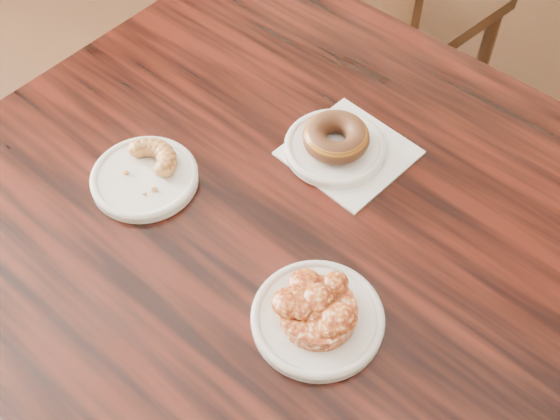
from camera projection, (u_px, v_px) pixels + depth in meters
The scene contains 8 objects.
cafe_table at pixel (271, 338), 1.31m from camera, with size 1.00×1.00×0.75m, color black.
napkin at pixel (349, 153), 1.09m from camera, with size 0.17×0.17×0.00m, color white.
plate_donut at pixel (335, 148), 1.08m from camera, with size 0.16×0.16×0.01m, color white.
plate_cruller at pixel (145, 178), 1.05m from camera, with size 0.16×0.16×0.01m, color white.
plate_fritter at pixel (318, 319), 0.91m from camera, with size 0.17×0.17×0.01m, color silver.
glazed_donut at pixel (336, 137), 1.06m from camera, with size 0.10×0.10×0.04m, color #9A5416.
apple_fritter at pixel (318, 310), 0.89m from camera, with size 0.14×0.14×0.03m, color #4B1508, non-canonical shape.
cruller_fragment at pixel (143, 170), 1.03m from camera, with size 0.10×0.10×0.03m, color brown, non-canonical shape.
Camera 1 is at (0.20, -0.27, 1.57)m, focal length 45.00 mm.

